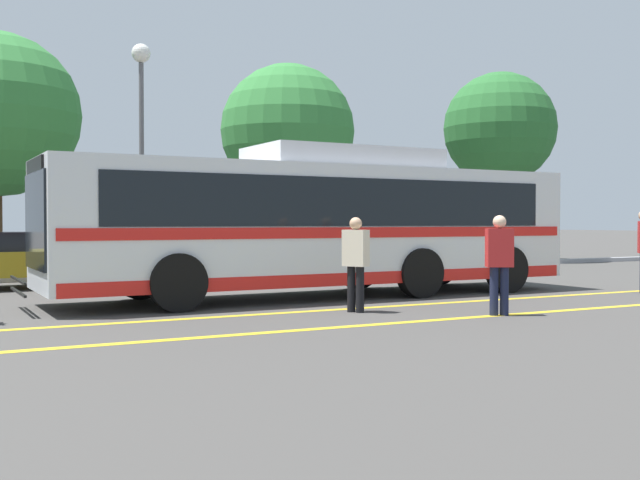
# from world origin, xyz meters

# --- Properties ---
(ground_plane) EXTENTS (220.00, 220.00, 0.00)m
(ground_plane) POSITION_xyz_m (0.00, 0.00, 0.00)
(ground_plane) COLOR #423F3D
(lane_strip_0) EXTENTS (30.94, 0.20, 0.01)m
(lane_strip_0) POSITION_xyz_m (-0.60, -2.61, 0.00)
(lane_strip_0) COLOR gold
(lane_strip_0) RESTS_ON ground_plane
(lane_strip_1) EXTENTS (30.94, 0.20, 0.01)m
(lane_strip_1) POSITION_xyz_m (-0.60, -4.54, 0.00)
(lane_strip_1) COLOR gold
(lane_strip_1) RESTS_ON ground_plane
(curb_strip) EXTENTS (38.94, 0.36, 0.15)m
(curb_strip) POSITION_xyz_m (-0.60, 6.47, 0.07)
(curb_strip) COLOR #99999E
(curb_strip) RESTS_ON ground_plane
(transit_bus) EXTENTS (11.29, 2.82, 3.03)m
(transit_bus) POSITION_xyz_m (-0.58, -0.41, 1.52)
(transit_bus) COLOR silver
(transit_bus) RESTS_ON ground_plane
(parked_car_1) EXTENTS (4.98, 2.27, 1.30)m
(parked_car_1) POSITION_xyz_m (-5.63, 4.61, 0.68)
(parked_car_1) COLOR olive
(parked_car_1) RESTS_ON ground_plane
(pedestrian_1) EXTENTS (0.39, 0.47, 1.60)m
(pedestrian_1) POSITION_xyz_m (-1.32, -3.08, 0.90)
(pedestrian_1) COLOR black
(pedestrian_1) RESTS_ON ground_plane
(pedestrian_2) EXTENTS (0.47, 0.38, 1.63)m
(pedestrian_2) POSITION_xyz_m (0.52, -4.55, 0.92)
(pedestrian_2) COLOR #191E38
(pedestrian_2) RESTS_ON ground_plane
(street_lamp) EXTENTS (0.55, 0.55, 6.68)m
(street_lamp) POSITION_xyz_m (-2.20, 7.71, 4.99)
(street_lamp) COLOR #59595E
(street_lamp) RESTS_ON ground_plane
(tree_1) EXTENTS (4.89, 4.89, 7.29)m
(tree_1) POSITION_xyz_m (3.97, 10.88, 4.84)
(tree_1) COLOR #513823
(tree_1) RESTS_ON ground_plane
(tree_3) EXTENTS (4.39, 4.39, 7.40)m
(tree_3) POSITION_xyz_m (12.23, 8.89, 5.20)
(tree_3) COLOR #513823
(tree_3) RESTS_ON ground_plane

